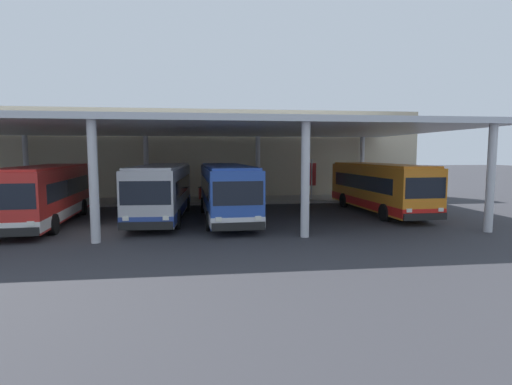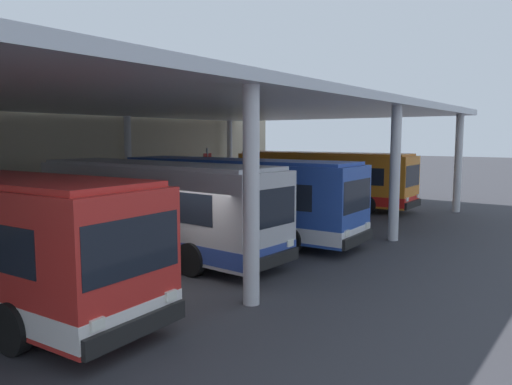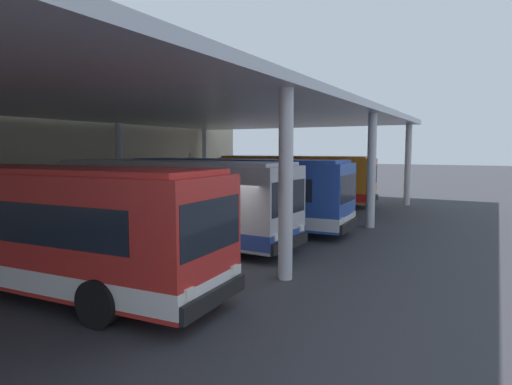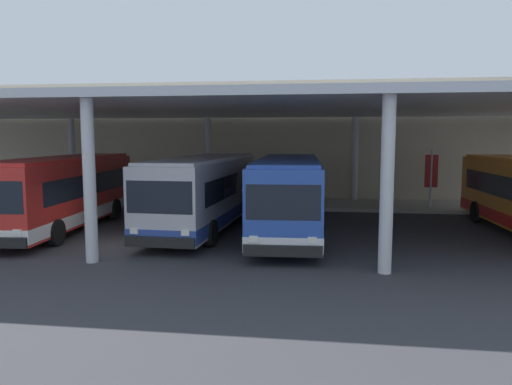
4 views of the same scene
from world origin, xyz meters
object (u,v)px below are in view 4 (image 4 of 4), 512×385
object	(u,v)px
bus_nearest_bay	(63,192)
bus_second_bay	(204,192)
bench_waiting	(237,193)
trash_bin	(275,193)
banner_sign	(431,174)
bus_middle_bay	(288,195)

from	to	relation	value
bus_nearest_bay	bus_second_bay	xyz separation A→B (m)	(6.08, 0.83, 0.00)
bench_waiting	trash_bin	distance (m)	2.30
bus_nearest_bay	banner_sign	xyz separation A→B (m)	(17.12, 8.25, 0.32)
bus_second_bay	bench_waiting	size ratio (longest dim) A/B	5.90
bus_second_bay	trash_bin	distance (m)	8.84
bus_nearest_bay	trash_bin	xyz separation A→B (m)	(8.34, 9.32, -0.98)
bus_middle_bay	trash_bin	xyz separation A→B (m)	(-1.48, 9.18, -0.98)
bus_second_bay	banner_sign	distance (m)	13.31
bus_second_bay	bench_waiting	bearing A→B (deg)	90.27
bus_nearest_bay	trash_bin	size ratio (longest dim) A/B	10.89
bus_nearest_bay	trash_bin	bearing A→B (deg)	48.16
bus_nearest_bay	bus_middle_bay	size ratio (longest dim) A/B	1.00
bus_second_bay	bench_waiting	distance (m)	8.36
bus_middle_bay	banner_sign	size ratio (longest dim) A/B	3.32
bus_nearest_bay	banner_sign	world-z (taller)	banner_sign
trash_bin	banner_sign	xyz separation A→B (m)	(8.78, -1.06, 1.30)
bench_waiting	banner_sign	xyz separation A→B (m)	(11.08, -0.88, 1.32)
bus_second_bay	banner_sign	xyz separation A→B (m)	(11.04, 7.43, 0.32)
bus_middle_bay	banner_sign	world-z (taller)	banner_sign
trash_bin	bench_waiting	bearing A→B (deg)	-175.34
bus_nearest_bay	banner_sign	distance (m)	19.01
bench_waiting	banner_sign	bearing A→B (deg)	-4.53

